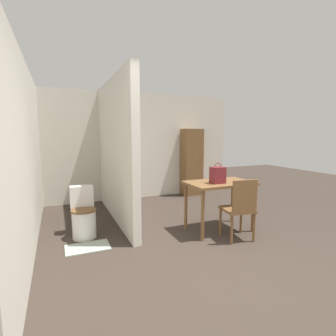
{
  "coord_description": "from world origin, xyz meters",
  "views": [
    {
      "loc": [
        -1.71,
        -2.02,
        1.56
      ],
      "look_at": [
        -0.11,
        1.71,
        1.02
      ],
      "focal_mm": 28.0,
      "sensor_mm": 36.0,
      "label": 1
    }
  ],
  "objects_px": {
    "dining_table": "(220,188)",
    "toilet": "(83,216)",
    "wooden_chair": "(240,207)",
    "wooden_cabinet": "(192,162)",
    "handbag": "(218,175)"
  },
  "relations": [
    {
      "from": "dining_table",
      "to": "wooden_cabinet",
      "type": "relative_size",
      "value": 0.62
    },
    {
      "from": "toilet",
      "to": "handbag",
      "type": "xyz_separation_m",
      "value": [
        1.94,
        -0.68,
        0.6
      ]
    },
    {
      "from": "dining_table",
      "to": "handbag",
      "type": "relative_size",
      "value": 3.29
    },
    {
      "from": "wooden_chair",
      "to": "handbag",
      "type": "relative_size",
      "value": 2.9
    },
    {
      "from": "dining_table",
      "to": "toilet",
      "type": "distance_m",
      "value": 2.15
    },
    {
      "from": "dining_table",
      "to": "wooden_chair",
      "type": "height_order",
      "value": "wooden_chair"
    },
    {
      "from": "wooden_chair",
      "to": "handbag",
      "type": "xyz_separation_m",
      "value": [
        -0.14,
        0.38,
        0.42
      ]
    },
    {
      "from": "wooden_cabinet",
      "to": "handbag",
      "type": "bearing_deg",
      "value": -109.57
    },
    {
      "from": "toilet",
      "to": "wooden_cabinet",
      "type": "relative_size",
      "value": 0.45
    },
    {
      "from": "toilet",
      "to": "wooden_cabinet",
      "type": "distance_m",
      "value": 3.38
    },
    {
      "from": "handbag",
      "to": "wooden_cabinet",
      "type": "distance_m",
      "value": 2.63
    },
    {
      "from": "toilet",
      "to": "wooden_chair",
      "type": "bearing_deg",
      "value": -27.13
    },
    {
      "from": "handbag",
      "to": "wooden_cabinet",
      "type": "bearing_deg",
      "value": 70.43
    },
    {
      "from": "dining_table",
      "to": "wooden_chair",
      "type": "distance_m",
      "value": 0.5
    },
    {
      "from": "toilet",
      "to": "handbag",
      "type": "bearing_deg",
      "value": -19.29
    }
  ]
}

